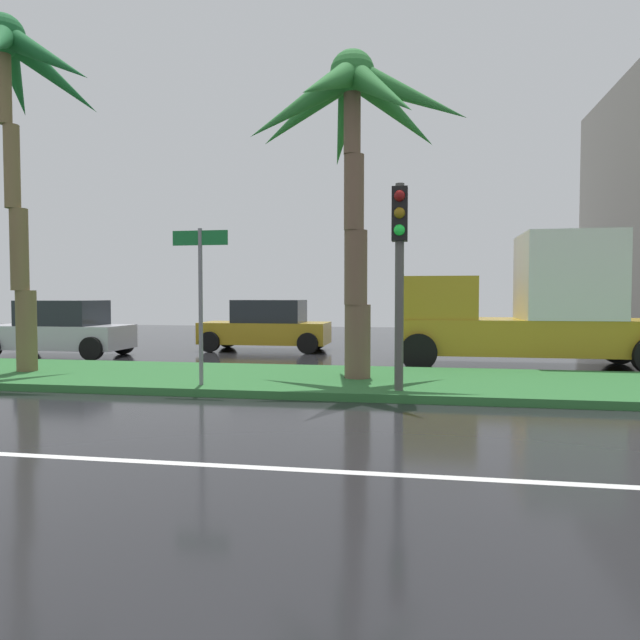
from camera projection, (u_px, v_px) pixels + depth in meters
ground_plane at (187, 376)px, 13.77m from camera, size 90.00×42.00×0.10m
median_strip at (169, 376)px, 12.78m from camera, size 85.50×4.00×0.15m
palm_tree_mid_left at (7, 86)px, 12.67m from camera, size 4.54×4.24×7.90m
palm_tree_centre_left at (352, 126)px, 11.65m from camera, size 4.71×4.61×6.68m
traffic_signal_median_right at (400, 248)px, 10.32m from camera, size 0.28×0.43×3.73m
street_name_sign at (200, 285)px, 11.00m from camera, size 1.10×0.08×3.00m
car_in_traffic_leading at (60, 329)px, 17.70m from camera, size 4.30×2.02×1.72m
car_in_traffic_second at (267, 326)px, 19.56m from camera, size 4.30×2.02×1.72m
box_truck_lead at (527, 308)px, 14.97m from camera, size 6.40×2.64×3.46m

